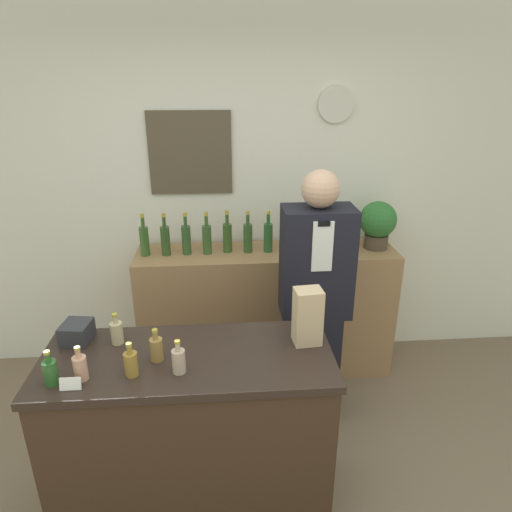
% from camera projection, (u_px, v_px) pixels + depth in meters
% --- Properties ---
extents(back_wall, '(5.20, 0.09, 2.70)m').
position_uv_depth(back_wall, '(232.00, 195.00, 3.47)').
color(back_wall, silver).
rests_on(back_wall, ground_plane).
extents(back_shelf, '(1.91, 0.46, 1.00)m').
position_uv_depth(back_shelf, '(266.00, 311.00, 3.54)').
color(back_shelf, '#9E754C').
rests_on(back_shelf, ground_plane).
extents(display_counter, '(1.39, 0.58, 0.97)m').
position_uv_depth(display_counter, '(193.00, 435.00, 2.35)').
color(display_counter, '#382619').
rests_on(display_counter, ground_plane).
extents(shopkeeper, '(0.43, 0.27, 1.71)m').
position_uv_depth(shopkeeper, '(314.00, 304.00, 2.90)').
color(shopkeeper, black).
rests_on(shopkeeper, ground_plane).
extents(potted_plant, '(0.27, 0.27, 0.36)m').
position_uv_depth(potted_plant, '(378.00, 223.00, 3.34)').
color(potted_plant, '#4C3D2D').
rests_on(potted_plant, back_shelf).
extents(paper_bag, '(0.14, 0.12, 0.29)m').
position_uv_depth(paper_bag, '(308.00, 316.00, 2.23)').
color(paper_bag, tan).
rests_on(paper_bag, display_counter).
extents(price_card_left, '(0.09, 0.02, 0.06)m').
position_uv_depth(price_card_left, '(70.00, 384.00, 1.93)').
color(price_card_left, white).
rests_on(price_card_left, display_counter).
extents(gift_box, '(0.15, 0.17, 0.10)m').
position_uv_depth(gift_box, '(77.00, 332.00, 2.27)').
color(gift_box, '#2D2D33').
rests_on(gift_box, display_counter).
extents(counter_bottle_0, '(0.06, 0.06, 0.16)m').
position_uv_depth(counter_bottle_0, '(50.00, 372.00, 1.96)').
color(counter_bottle_0, '#2A5B26').
rests_on(counter_bottle_0, display_counter).
extents(counter_bottle_1, '(0.06, 0.06, 0.16)m').
position_uv_depth(counter_bottle_1, '(80.00, 367.00, 1.98)').
color(counter_bottle_1, tan).
rests_on(counter_bottle_1, display_counter).
extents(counter_bottle_2, '(0.06, 0.06, 0.16)m').
position_uv_depth(counter_bottle_2, '(117.00, 332.00, 2.25)').
color(counter_bottle_2, tan).
rests_on(counter_bottle_2, display_counter).
extents(counter_bottle_3, '(0.06, 0.06, 0.16)m').
position_uv_depth(counter_bottle_3, '(131.00, 363.00, 2.01)').
color(counter_bottle_3, olive).
rests_on(counter_bottle_3, display_counter).
extents(counter_bottle_4, '(0.06, 0.06, 0.16)m').
position_uv_depth(counter_bottle_4, '(156.00, 348.00, 2.12)').
color(counter_bottle_4, olive).
rests_on(counter_bottle_4, display_counter).
extents(counter_bottle_5, '(0.06, 0.06, 0.16)m').
position_uv_depth(counter_bottle_5, '(179.00, 360.00, 2.03)').
color(counter_bottle_5, tan).
rests_on(counter_bottle_5, display_counter).
extents(shelf_bottle_0, '(0.06, 0.06, 0.31)m').
position_uv_depth(shelf_bottle_0, '(144.00, 240.00, 3.23)').
color(shelf_bottle_0, '#325623').
rests_on(shelf_bottle_0, back_shelf).
extents(shelf_bottle_1, '(0.06, 0.06, 0.31)m').
position_uv_depth(shelf_bottle_1, '(165.00, 240.00, 3.24)').
color(shelf_bottle_1, '#2E4B21').
rests_on(shelf_bottle_1, back_shelf).
extents(shelf_bottle_2, '(0.06, 0.06, 0.31)m').
position_uv_depth(shelf_bottle_2, '(186.00, 239.00, 3.26)').
color(shelf_bottle_2, '#2F4F27').
rests_on(shelf_bottle_2, back_shelf).
extents(shelf_bottle_3, '(0.06, 0.06, 0.31)m').
position_uv_depth(shelf_bottle_3, '(207.00, 238.00, 3.27)').
color(shelf_bottle_3, '#355426').
rests_on(shelf_bottle_3, back_shelf).
extents(shelf_bottle_4, '(0.06, 0.06, 0.31)m').
position_uv_depth(shelf_bottle_4, '(227.00, 237.00, 3.30)').
color(shelf_bottle_4, '#325020').
rests_on(shelf_bottle_4, back_shelf).
extents(shelf_bottle_5, '(0.06, 0.06, 0.31)m').
position_uv_depth(shelf_bottle_5, '(248.00, 237.00, 3.30)').
color(shelf_bottle_5, '#305125').
rests_on(shelf_bottle_5, back_shelf).
extents(shelf_bottle_6, '(0.06, 0.06, 0.31)m').
position_uv_depth(shelf_bottle_6, '(268.00, 236.00, 3.31)').
color(shelf_bottle_6, '#29562A').
rests_on(shelf_bottle_6, back_shelf).
extents(shelf_bottle_7, '(0.06, 0.06, 0.31)m').
position_uv_depth(shelf_bottle_7, '(289.00, 236.00, 3.30)').
color(shelf_bottle_7, '#345422').
rests_on(shelf_bottle_7, back_shelf).
extents(shelf_bottle_8, '(0.06, 0.06, 0.31)m').
position_uv_depth(shelf_bottle_8, '(308.00, 235.00, 3.34)').
color(shelf_bottle_8, '#2C4E1C').
rests_on(shelf_bottle_8, back_shelf).
extents(shelf_bottle_9, '(0.06, 0.06, 0.31)m').
position_uv_depth(shelf_bottle_9, '(329.00, 236.00, 3.32)').
color(shelf_bottle_9, '#344E26').
rests_on(shelf_bottle_9, back_shelf).
extents(shelf_bottle_10, '(0.06, 0.06, 0.31)m').
position_uv_depth(shelf_bottle_10, '(348.00, 235.00, 3.33)').
color(shelf_bottle_10, '#2D531E').
rests_on(shelf_bottle_10, back_shelf).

